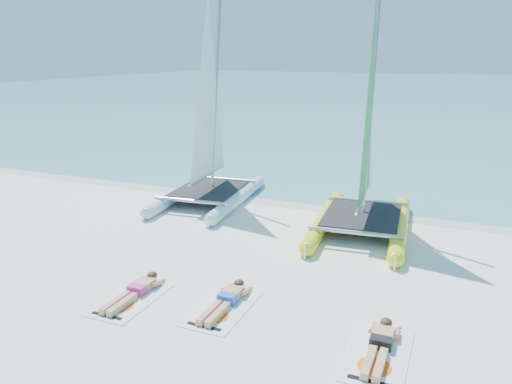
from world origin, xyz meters
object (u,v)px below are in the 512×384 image
Objects in this scene: catamaran_yellow at (368,148)px; towel_b at (222,309)px; towel_a at (130,299)px; sunbather_b at (226,299)px; catamaran_blue at (209,139)px; sunbather_c at (380,344)px; towel_c at (378,356)px; sunbather_a at (136,290)px.

towel_b is at bearing -109.03° from catamaran_yellow.
towel_a is 1.07× the size of sunbather_b.
catamaran_blue is 5.37m from catamaran_yellow.
sunbather_c is (5.06, 0.15, 0.11)m from towel_a.
sunbather_b is (3.76, -6.43, -2.03)m from catamaran_blue.
towel_b is 1.07× the size of sunbather_c.
catamaran_yellow is 6.81m from towel_b.
towel_c is (6.89, -7.05, -2.14)m from catamaran_blue.
sunbather_a is 0.93× the size of towel_b.
sunbather_c reaches higher than towel_c.
sunbather_c is at bearing 1.69° from towel_a.
sunbather_a is at bearing 179.52° from sunbather_c.
sunbather_a is 1.00× the size of sunbather_b.
catamaran_blue is at bearing 134.35° from towel_c.
catamaran_blue is 7.34m from sunbather_a.
sunbather_b is at bearing -109.47° from catamaran_yellow.
towel_a is 5.07m from sunbather_c.
catamaran_blue reaches higher than towel_a.
catamaran_blue reaches higher than sunbather_c.
sunbather_b is 1.00× the size of sunbather_c.
catamaran_blue is at bearing 105.02° from sunbather_a.
towel_b is 1.00× the size of towel_c.
towel_b is 1.07× the size of sunbather_b.
towel_a is at bearing -168.85° from towel_b.
catamaran_yellow is 7.18m from towel_c.
sunbather_a is 5.06m from sunbather_c.
sunbather_b reaches higher than towel_c.
catamaran_yellow is 3.94× the size of towel_a.
towel_b is (-1.59, -6.21, -2.29)m from catamaran_yellow.
towel_b and towel_c have the same top height.
towel_a is at bearing -90.00° from sunbather_a.
sunbather_a is at bearing 177.34° from towel_c.
catamaran_blue is 4.18× the size of sunbather_a.
towel_b is (3.76, -6.62, -2.14)m from catamaran_blue.
towel_c is 0.22m from sunbather_c.
catamaran_blue is 3.90× the size of towel_b.
catamaran_yellow is 3.94× the size of towel_b.
catamaran_blue is 7.91m from towel_b.
sunbather_a is at bearing -80.05° from catamaran_blue.
sunbather_a is 1.94m from towel_b.
catamaran_blue reaches higher than towel_c.
catamaran_blue is at bearing 135.14° from sunbather_c.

